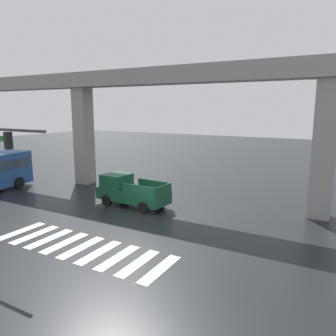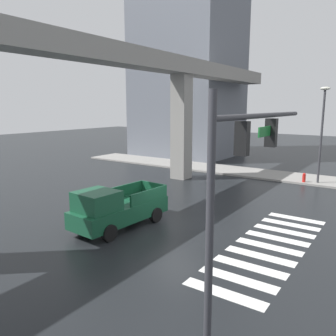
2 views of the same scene
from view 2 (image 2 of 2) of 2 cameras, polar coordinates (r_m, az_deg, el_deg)
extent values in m
plane|color=black|center=(17.12, 1.38, -9.58)|extent=(120.00, 120.00, 0.00)
cube|color=silver|center=(11.54, 9.41, -20.19)|extent=(0.55, 2.80, 0.01)
cube|color=silver|center=(12.42, 11.70, -17.91)|extent=(0.55, 2.80, 0.01)
cube|color=silver|center=(13.33, 13.64, -15.91)|extent=(0.55, 2.80, 0.01)
cube|color=silver|center=(14.28, 15.29, -14.16)|extent=(0.55, 2.80, 0.01)
cube|color=silver|center=(15.24, 16.71, -12.62)|extent=(0.55, 2.80, 0.01)
cube|color=silver|center=(16.22, 17.95, -11.26)|extent=(0.55, 2.80, 0.01)
cube|color=silver|center=(17.21, 19.04, -10.05)|extent=(0.55, 2.80, 0.01)
cube|color=silver|center=(18.22, 20.00, -8.97)|extent=(0.55, 2.80, 0.01)
cube|color=silver|center=(19.23, 20.86, -8.00)|extent=(0.55, 2.80, 0.01)
cube|color=gray|center=(20.11, -13.25, 18.94)|extent=(49.70, 1.83, 1.20)
cube|color=gray|center=(27.32, 2.29, 6.86)|extent=(1.30, 1.30, 8.33)
cube|color=slate|center=(42.64, 3.62, 25.10)|extent=(10.14, 10.80, 33.35)
cube|color=gray|center=(30.72, 13.44, -0.72)|extent=(4.00, 36.00, 0.15)
cube|color=#14472D|center=(16.79, -8.02, -7.28)|extent=(5.20, 2.20, 0.80)
cube|color=#14472D|center=(15.62, -11.94, -5.51)|extent=(1.80, 1.84, 0.90)
cube|color=#3F5160|center=(15.34, -13.28, -5.86)|extent=(0.20, 1.67, 0.77)
cube|color=#14472D|center=(16.80, -3.18, -4.69)|extent=(2.65, 0.26, 0.60)
cube|color=#14472D|center=(17.97, -7.38, -3.76)|extent=(2.65, 0.26, 0.60)
cube|color=#14472D|center=(18.35, -2.45, -3.39)|extent=(0.20, 1.75, 0.60)
cylinder|color=black|center=(15.28, -9.92, -10.74)|extent=(0.78, 0.32, 0.76)
cylinder|color=black|center=(16.60, -14.16, -9.18)|extent=(0.78, 0.32, 0.76)
cylinder|color=black|center=(17.42, -2.12, -7.91)|extent=(0.78, 0.32, 0.76)
cylinder|color=black|center=(18.58, -6.41, -6.79)|extent=(0.78, 0.32, 0.76)
cylinder|color=#38383D|center=(7.47, 7.03, -11.31)|extent=(0.18, 0.18, 6.20)
cylinder|color=#38383D|center=(9.90, 16.12, 8.54)|extent=(6.40, 0.14, 0.14)
cube|color=black|center=(8.43, 12.43, 4.90)|extent=(0.24, 0.32, 0.84)
sphere|color=red|center=(8.41, 12.50, 6.66)|extent=(0.17, 0.17, 0.17)
cube|color=black|center=(10.49, 17.04, 5.73)|extent=(0.24, 0.32, 0.84)
sphere|color=red|center=(10.48, 17.12, 7.14)|extent=(0.17, 0.17, 0.17)
cube|color=#19722D|center=(10.01, 16.17, 5.97)|extent=(1.10, 0.04, 0.28)
cylinder|color=#38383D|center=(27.50, 24.48, 4.57)|extent=(0.16, 0.16, 7.00)
ellipsoid|color=beige|center=(27.43, 25.06, 12.10)|extent=(0.44, 0.70, 0.24)
cylinder|color=red|center=(27.74, 22.00, -1.80)|extent=(0.24, 0.24, 0.70)
sphere|color=red|center=(27.66, 22.06, -1.01)|extent=(0.22, 0.22, 0.22)
camera|label=1|loc=(25.21, 50.83, 8.37)|focal=34.87mm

